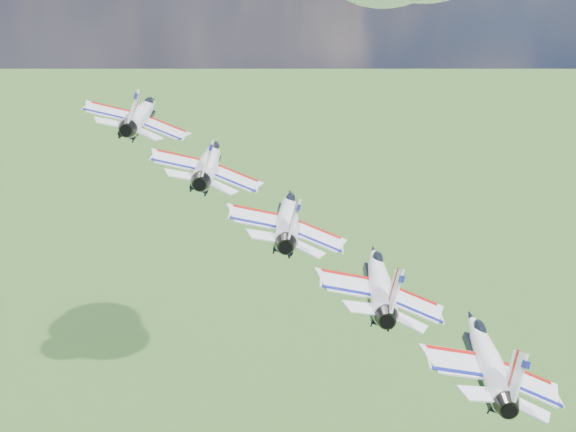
# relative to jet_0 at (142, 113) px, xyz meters

# --- Properties ---
(jet_0) EXTENTS (12.77, 17.04, 8.13)m
(jet_0) POSITION_rel_jet_0_xyz_m (0.00, 0.00, 0.00)
(jet_0) COLOR white
(jet_1) EXTENTS (12.77, 17.04, 8.13)m
(jet_1) POSITION_rel_jet_0_xyz_m (8.65, -6.97, -3.41)
(jet_1) COLOR silver
(jet_2) EXTENTS (12.77, 17.04, 8.13)m
(jet_2) POSITION_rel_jet_0_xyz_m (17.29, -13.93, -6.81)
(jet_2) COLOR silver
(jet_3) EXTENTS (12.77, 17.04, 8.13)m
(jet_3) POSITION_rel_jet_0_xyz_m (25.94, -20.90, -10.22)
(jet_3) COLOR white
(jet_4) EXTENTS (12.77, 17.04, 8.13)m
(jet_4) POSITION_rel_jet_0_xyz_m (34.58, -27.87, -13.62)
(jet_4) COLOR white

